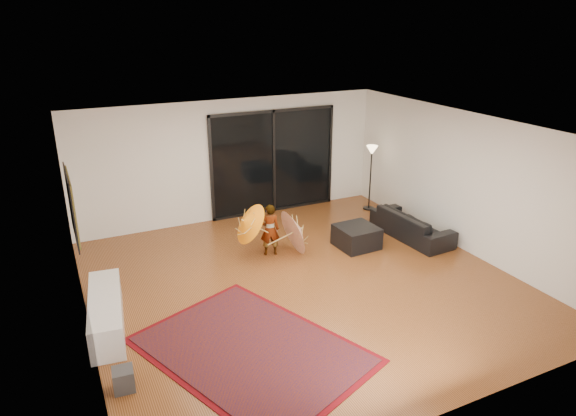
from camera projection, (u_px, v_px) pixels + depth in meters
floor at (303, 283)px, 8.93m from camera, size 7.00×7.00×0.00m
ceiling at (305, 130)px, 7.98m from camera, size 7.00×7.00×0.00m
wall_back at (232, 160)px, 11.41m from camera, size 7.00×0.00×7.00m
wall_front at (454, 315)px, 5.51m from camera, size 7.00×0.00×7.00m
wall_left at (78, 250)px, 7.04m from camera, size 0.00×7.00×7.00m
wall_right at (465, 182)px, 9.88m from camera, size 0.00×7.00×7.00m
sliding_door at (273, 162)px, 11.84m from camera, size 3.06×0.07×2.40m
painting at (72, 206)px, 7.79m from camera, size 0.04×1.28×1.08m
media_console at (106, 313)px, 7.57m from camera, size 0.67×1.86×0.51m
speaker at (124, 379)px, 6.34m from camera, size 0.27×0.27×0.29m
persian_rug at (251, 350)px, 7.13m from camera, size 3.20×3.70×0.02m
sofa at (412, 225)px, 10.70m from camera, size 0.85×1.93×0.55m
ottoman at (356, 237)px, 10.27m from camera, size 0.78×0.78×0.43m
floor_lamp at (371, 160)px, 11.93m from camera, size 0.27×0.27×1.55m
child at (270, 230)px, 9.83m from camera, size 0.43×0.33×1.03m
parasol_orange at (244, 225)px, 9.49m from camera, size 0.59×0.81×0.87m
parasol_white at (301, 228)px, 9.95m from camera, size 0.53×0.91×0.93m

